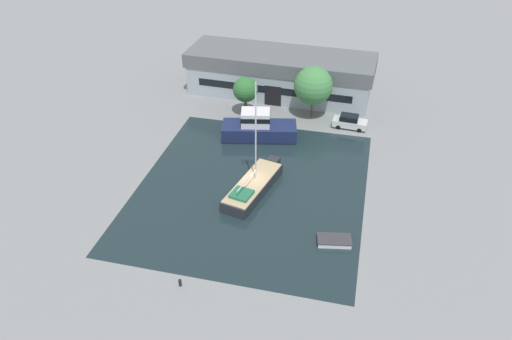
% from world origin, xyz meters
% --- Properties ---
extents(ground_plane, '(440.00, 440.00, 0.00)m').
position_xyz_m(ground_plane, '(0.00, 0.00, 0.00)').
color(ground_plane, gray).
extents(water_canal, '(24.54, 28.22, 0.01)m').
position_xyz_m(water_canal, '(0.00, 0.00, 0.00)').
color(water_canal, '#19282D').
rests_on(water_canal, ground).
extents(warehouse_building, '(27.32, 9.85, 6.19)m').
position_xyz_m(warehouse_building, '(-1.69, 24.36, 3.14)').
color(warehouse_building, '#99A8B2').
rests_on(warehouse_building, ground).
extents(quay_tree_near_building, '(3.39, 3.39, 5.45)m').
position_xyz_m(quay_tree_near_building, '(-4.93, 16.53, 3.73)').
color(quay_tree_near_building, brown).
rests_on(quay_tree_near_building, ground).
extents(quay_tree_by_water, '(5.16, 5.16, 7.18)m').
position_xyz_m(quay_tree_by_water, '(3.99, 18.05, 4.60)').
color(quay_tree_by_water, brown).
rests_on(quay_tree_by_water, ground).
extents(parked_car, '(4.55, 2.16, 1.80)m').
position_xyz_m(parked_car, '(9.33, 16.14, 0.89)').
color(parked_car, silver).
rests_on(parked_car, ground).
extents(sailboat_moored, '(4.93, 10.85, 12.62)m').
position_xyz_m(sailboat_moored, '(0.35, -0.47, 0.73)').
color(sailboat_moored, '#23282D').
rests_on(sailboat_moored, water_canal).
extents(motor_cruiser, '(10.01, 5.47, 3.74)m').
position_xyz_m(motor_cruiser, '(-1.82, 10.91, 1.36)').
color(motor_cruiser, '#19234C').
rests_on(motor_cruiser, water_canal).
extents(small_dinghy, '(3.50, 2.31, 0.56)m').
position_xyz_m(small_dinghy, '(9.79, -6.75, 0.29)').
color(small_dinghy, white).
rests_on(small_dinghy, water_canal).
extents(mooring_bollard, '(0.29, 0.29, 0.75)m').
position_xyz_m(mooring_bollard, '(-2.55, -15.26, 0.40)').
color(mooring_bollard, black).
rests_on(mooring_bollard, ground).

